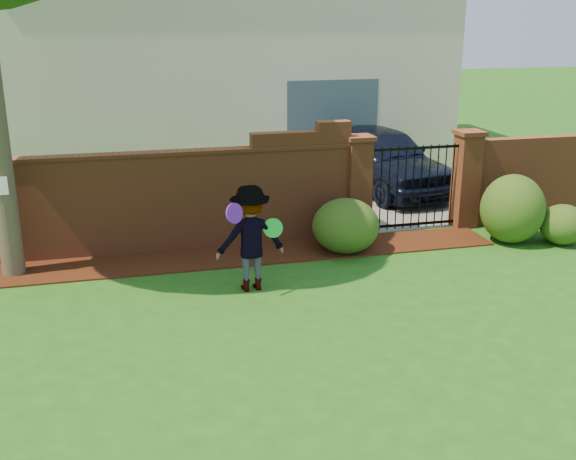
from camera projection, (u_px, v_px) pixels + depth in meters
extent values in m
cube|color=#1E5114|center=(283.00, 345.00, 8.56)|extent=(80.00, 80.00, 0.01)
cube|color=black|center=(181.00, 261.00, 11.42)|extent=(11.10, 1.08, 0.03)
cube|color=brown|center=(104.00, 207.00, 11.50)|extent=(8.70, 0.25, 1.70)
cube|color=brown|center=(301.00, 140.00, 11.99)|extent=(1.80, 0.25, 0.30)
cube|color=brown|center=(333.00, 126.00, 12.06)|extent=(0.60, 0.25, 0.16)
cube|color=brown|center=(100.00, 156.00, 11.23)|extent=(8.70, 0.31, 0.06)
cube|color=brown|center=(557.00, 178.00, 13.53)|extent=(4.00, 0.25, 1.70)
cube|color=brown|center=(358.00, 188.00, 12.54)|extent=(0.42, 0.42, 1.80)
cube|color=brown|center=(359.00, 138.00, 12.25)|extent=(0.50, 0.50, 0.08)
cube|color=brown|center=(466.00, 181.00, 13.05)|extent=(0.42, 0.42, 1.80)
cube|color=brown|center=(470.00, 133.00, 12.76)|extent=(0.50, 0.50, 0.08)
cylinder|color=black|center=(373.00, 190.00, 12.62)|extent=(0.02, 0.02, 1.60)
cylinder|color=black|center=(381.00, 189.00, 12.66)|extent=(0.02, 0.02, 1.60)
cylinder|color=black|center=(389.00, 189.00, 12.70)|extent=(0.02, 0.02, 1.60)
cylinder|color=black|center=(397.00, 188.00, 12.74)|extent=(0.02, 0.02, 1.60)
cylinder|color=black|center=(405.00, 188.00, 12.77)|extent=(0.02, 0.02, 1.60)
cylinder|color=black|center=(413.00, 187.00, 12.81)|extent=(0.02, 0.02, 1.60)
cylinder|color=black|center=(421.00, 187.00, 12.85)|extent=(0.02, 0.02, 1.60)
cylinder|color=black|center=(429.00, 186.00, 12.89)|extent=(0.02, 0.02, 1.60)
cylinder|color=black|center=(436.00, 186.00, 12.92)|extent=(0.02, 0.02, 1.60)
cylinder|color=black|center=(444.00, 185.00, 12.96)|extent=(0.02, 0.02, 1.60)
cylinder|color=black|center=(452.00, 185.00, 13.00)|extent=(0.02, 0.02, 1.60)
cube|color=black|center=(411.00, 224.00, 13.03)|extent=(1.78, 0.03, 0.05)
cube|color=black|center=(415.00, 148.00, 12.58)|extent=(1.78, 0.03, 0.05)
cube|color=slate|center=(344.00, 182.00, 16.76)|extent=(3.20, 8.00, 0.01)
cube|color=beige|center=(216.00, 50.00, 18.97)|extent=(12.00, 6.00, 6.00)
cube|color=#384C5B|center=(332.00, 127.00, 17.37)|extent=(2.40, 0.12, 2.40)
imported|color=black|center=(387.00, 160.00, 15.61)|extent=(2.61, 4.71, 1.52)
cube|color=white|center=(1.00, 186.00, 10.23)|extent=(0.20, 0.01, 0.28)
ellipsoid|color=#1F4615|center=(346.00, 226.00, 11.75)|extent=(1.16, 1.16, 0.95)
ellipsoid|color=#1F4615|center=(513.00, 209.00, 12.21)|extent=(1.14, 1.14, 1.26)
ellipsoid|color=#1F4615|center=(563.00, 225.00, 12.19)|extent=(0.82, 0.82, 0.73)
imported|color=gray|center=(251.00, 239.00, 10.04)|extent=(1.06, 0.64, 1.61)
cylinder|color=#691BAD|center=(234.00, 213.00, 9.47)|extent=(0.29, 0.23, 0.29)
cylinder|color=green|center=(273.00, 228.00, 9.96)|extent=(0.30, 0.14, 0.29)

